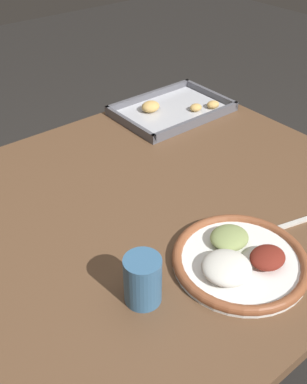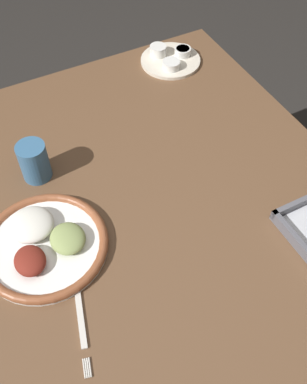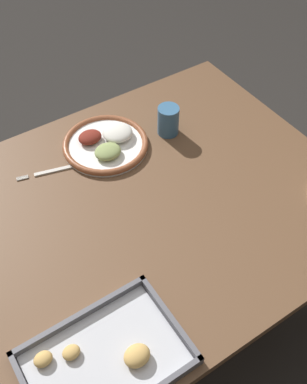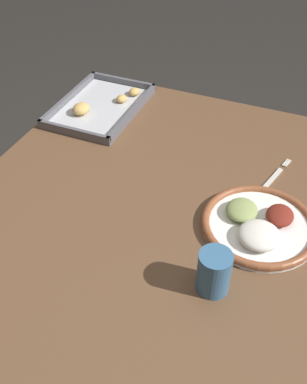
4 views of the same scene
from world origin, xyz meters
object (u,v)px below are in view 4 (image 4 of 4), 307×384
(fork, at_px, (271,180))
(baking_tray, at_px, (100,106))
(drinking_cup, at_px, (214,272))
(dinner_plate, at_px, (259,225))

(fork, relative_size, baking_tray, 0.56)
(drinking_cup, bearing_deg, fork, -6.34)
(dinner_plate, relative_size, baking_tray, 0.78)
(dinner_plate, xyz_separation_m, baking_tray, (0.34, 0.60, -0.00))
(baking_tray, height_order, drinking_cup, drinking_cup)
(fork, distance_m, baking_tray, 0.61)
(dinner_plate, bearing_deg, fork, 2.42)
(dinner_plate, distance_m, baking_tray, 0.68)
(fork, distance_m, drinking_cup, 0.39)
(fork, xyz_separation_m, baking_tray, (0.15, 0.59, 0.01))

